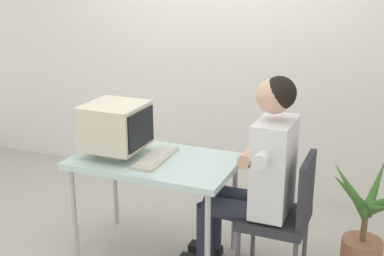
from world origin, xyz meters
TOP-DOWN VIEW (x-y plane):
  - ground_plane at (0.00, 0.00)m, footprint 12.00×12.00m
  - wall_back at (0.30, 1.40)m, footprint 8.00×0.10m
  - desk at (0.00, 0.00)m, footprint 1.10×0.66m
  - crt_monitor at (-0.27, -0.03)m, footprint 0.39×0.40m
  - keyboard at (0.02, -0.01)m, footprint 0.15×0.45m
  - office_chair at (0.89, 0.05)m, footprint 0.42×0.42m
  - person_seated at (0.71, 0.05)m, footprint 0.72×0.58m
  - potted_plant at (1.37, 0.28)m, footprint 0.62×0.63m

SIDE VIEW (x-z plane):
  - ground_plane at x=0.00m, z-range 0.00..0.00m
  - potted_plant at x=1.37m, z-range -0.07..0.72m
  - office_chair at x=0.89m, z-range 0.05..0.92m
  - desk at x=0.00m, z-range 0.31..1.04m
  - person_seated at x=0.71m, z-range 0.06..1.42m
  - keyboard at x=0.02m, z-range 0.73..0.76m
  - crt_monitor at x=-0.27m, z-range 0.75..1.11m
  - wall_back at x=0.30m, z-range 0.00..3.00m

